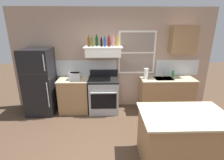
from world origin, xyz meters
The scene contains 20 objects.
back_wall centered at (0.03, 2.23, 1.35)m, with size 5.40×0.11×2.70m.
refrigerator centered at (-1.90, 1.84, 0.86)m, with size 0.70×0.72×1.71m.
counter_left_of_stove centered at (-1.05, 1.90, 0.46)m, with size 0.79×0.63×0.91m.
toaster centered at (-1.00, 1.84, 1.01)m, with size 0.30×0.20×0.19m.
stove_range centered at (-0.25, 1.86, 0.46)m, with size 0.76×0.69×1.09m.
range_hood_shelf centered at (-0.25, 1.96, 1.62)m, with size 0.96×0.52×0.24m.
bottle_amber_wine centered at (-0.60, 1.96, 1.86)m, with size 0.07×0.07×0.28m.
bottle_olive_oil_square centered at (-0.51, 1.92, 1.86)m, with size 0.06×0.06×0.27m.
bottle_dark_green_wine centered at (-0.41, 2.01, 1.87)m, with size 0.07×0.07×0.29m.
bottle_balsamic_dark centered at (-0.29, 1.94, 1.84)m, with size 0.06×0.06×0.24m.
bottle_blue_liqueur centered at (-0.21, 1.92, 1.85)m, with size 0.07×0.07×0.26m.
bottle_red_label_wine centered at (-0.10, 1.95, 1.86)m, with size 0.07×0.07×0.28m.
bottle_rose_pink centered at (0.00, 1.94, 1.87)m, with size 0.07×0.07×0.30m.
bottle_champagne_gold_foil centered at (0.11, 1.98, 1.87)m, with size 0.08×0.08×0.29m.
counter_right_with_sink centered at (1.45, 1.90, 0.46)m, with size 1.43×0.63×0.91m.
sink_faucet centered at (1.35, 2.00, 1.08)m, with size 0.03×0.17×0.28m.
paper_towel_roll centered at (0.87, 1.90, 1.04)m, with size 0.11×0.11×0.27m, color white.
dish_soap_bottle centered at (1.63, 2.00, 1.00)m, with size 0.06×0.06×0.18m, color #268C3F.
kitchen_island centered at (1.08, 0.00, 0.46)m, with size 1.40×0.90×0.91m.
upper_cabinet_right centered at (1.80, 2.04, 1.90)m, with size 0.64×0.32×0.70m.
Camera 1 is at (-0.15, -2.33, 2.25)m, focal length 26.99 mm.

